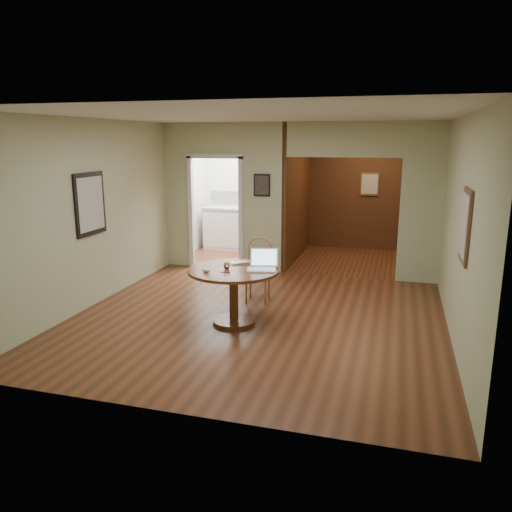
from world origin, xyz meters
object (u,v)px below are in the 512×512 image
(chair, at_px, (259,266))
(closed_laptop, at_px, (244,263))
(dining_table, at_px, (234,283))
(open_laptop, at_px, (263,264))

(chair, height_order, closed_laptop, chair)
(closed_laptop, bearing_deg, dining_table, -130.63)
(dining_table, xyz_separation_m, open_laptop, (0.37, 0.10, 0.26))
(dining_table, height_order, chair, chair)
(open_laptop, bearing_deg, dining_table, -177.84)
(open_laptop, relative_size, closed_laptop, 1.22)
(closed_laptop, bearing_deg, open_laptop, -59.98)
(chair, xyz_separation_m, open_laptop, (0.31, -0.94, 0.28))
(open_laptop, height_order, closed_laptop, open_laptop)
(chair, relative_size, open_laptop, 2.32)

